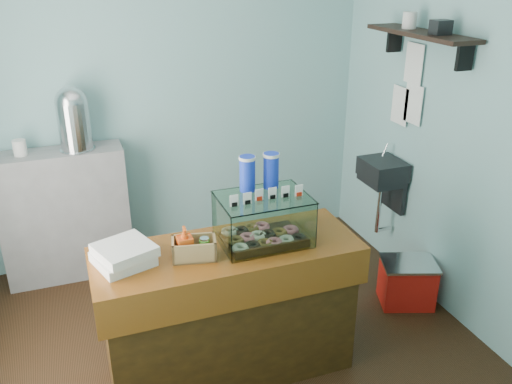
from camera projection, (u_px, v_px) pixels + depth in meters
name	position (u px, v px, depth m)	size (l,w,h in m)	color
ground	(219.00, 344.00, 3.79)	(3.50, 3.50, 0.00)	black
room_shell	(215.00, 105.00, 3.13)	(3.54, 3.04, 2.82)	#83BBBF
counter	(229.00, 310.00, 3.39)	(1.60, 0.60, 0.90)	#41270C
back_shelf	(66.00, 215.00, 4.42)	(1.00, 0.32, 1.10)	gray
display_case	(262.00, 215.00, 3.26)	(0.54, 0.39, 0.51)	#301C0E
condiment_crate	(192.00, 247.00, 3.08)	(0.28, 0.20, 0.20)	#A68353
pastry_boxes	(124.00, 254.00, 3.03)	(0.38, 0.37, 0.12)	white
coffee_urn	(73.00, 117.00, 4.14)	(0.27, 0.27, 0.50)	silver
red_cooler	(407.00, 282.00, 4.18)	(0.49, 0.43, 0.36)	red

